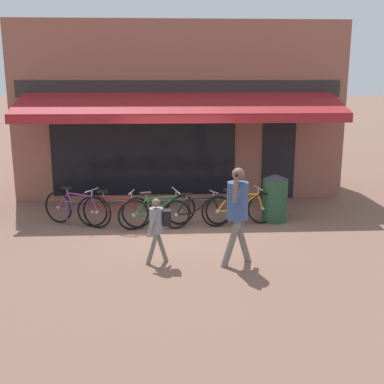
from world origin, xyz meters
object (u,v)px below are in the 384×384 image
(pedestrian_child, at_px, (158,223))
(litter_bin, at_px, (275,198))
(bicycle_red, at_px, (114,211))
(bicycle_green, at_px, (157,211))
(bicycle_purple, at_px, (77,208))
(bicycle_black, at_px, (197,211))
(pedestrian_adult, at_px, (238,206))
(bicycle_orange, at_px, (240,209))

(pedestrian_child, height_order, litter_bin, pedestrian_child)
(bicycle_red, xyz_separation_m, bicycle_green, (0.96, -0.07, 0.00))
(bicycle_red, bearing_deg, bicycle_purple, 176.16)
(bicycle_black, distance_m, pedestrian_adult, 2.47)
(bicycle_black, bearing_deg, pedestrian_adult, -91.83)
(bicycle_black, xyz_separation_m, litter_bin, (1.83, 0.33, 0.21))
(bicycle_red, height_order, pedestrian_child, pedestrian_child)
(bicycle_black, height_order, bicycle_orange, bicycle_orange)
(bicycle_red, height_order, pedestrian_adult, pedestrian_adult)
(bicycle_red, bearing_deg, pedestrian_child, -56.08)
(bicycle_purple, xyz_separation_m, pedestrian_child, (1.88, -2.39, 0.36))
(bicycle_green, relative_size, bicycle_black, 1.07)
(pedestrian_child, bearing_deg, bicycle_green, -88.08)
(bicycle_green, distance_m, pedestrian_child, 2.15)
(bicycle_red, xyz_separation_m, bicycle_orange, (2.83, 0.01, 0.01))
(bicycle_black, bearing_deg, bicycle_purple, 159.92)
(bicycle_green, bearing_deg, bicycle_red, 156.77)
(bicycle_green, xyz_separation_m, pedestrian_adult, (1.46, -2.24, 0.71))
(bicycle_orange, height_order, litter_bin, litter_bin)
(bicycle_purple, height_order, bicycle_orange, bicycle_purple)
(pedestrian_adult, relative_size, litter_bin, 1.59)
(bicycle_purple, distance_m, pedestrian_child, 3.06)
(bicycle_purple, distance_m, bicycle_orange, 3.69)
(bicycle_red, bearing_deg, bicycle_orange, 9.14)
(bicycle_orange, relative_size, litter_bin, 1.60)
(bicycle_purple, bearing_deg, pedestrian_adult, -11.82)
(bicycle_red, xyz_separation_m, bicycle_black, (1.86, -0.02, -0.03))
(bicycle_black, xyz_separation_m, pedestrian_adult, (0.56, -2.29, 0.74))
(bicycle_black, height_order, pedestrian_adult, pedestrian_adult)
(bicycle_green, bearing_deg, bicycle_black, -15.76)
(bicycle_purple, xyz_separation_m, pedestrian_adult, (3.28, -2.51, 0.69))
(litter_bin, bearing_deg, bicycle_orange, -161.08)
(bicycle_green, bearing_deg, bicycle_purple, 152.71)
(pedestrian_adult, height_order, pedestrian_child, pedestrian_adult)
(bicycle_black, xyz_separation_m, pedestrian_child, (-0.84, -2.17, 0.41))
(bicycle_red, xyz_separation_m, pedestrian_adult, (2.42, -2.32, 0.71))
(bicycle_orange, relative_size, pedestrian_adult, 1.00)
(bicycle_black, relative_size, pedestrian_adult, 0.92)
(bicycle_black, distance_m, bicycle_orange, 0.97)
(bicycle_red, xyz_separation_m, pedestrian_child, (1.02, -2.19, 0.38))
(bicycle_purple, height_order, pedestrian_adult, pedestrian_adult)
(bicycle_orange, bearing_deg, bicycle_black, 171.80)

